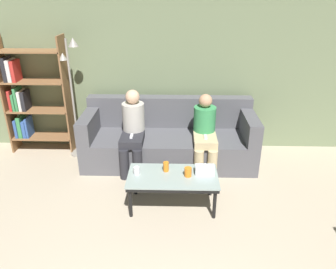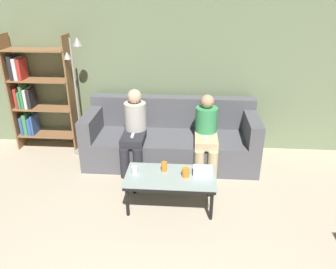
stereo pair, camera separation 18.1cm
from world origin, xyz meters
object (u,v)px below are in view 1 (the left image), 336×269
object	(u,v)px
coffee_table	(173,179)
cup_far_center	(188,172)
tissue_box	(205,170)
standing_lamp	(73,86)
couch	(169,140)
cup_near_right	(137,171)
cup_near_left	(166,167)
seated_person_left_end	(133,129)
bookshelf	(29,98)
seated_person_mid_left	(205,132)

from	to	relation	value
coffee_table	cup_far_center	size ratio (longest dim) A/B	9.67
tissue_box	standing_lamp	size ratio (longest dim) A/B	0.13
couch	cup_near_right	world-z (taller)	couch
cup_near_left	tissue_box	bearing A→B (deg)	-5.86
coffee_table	cup_far_center	xyz separation A→B (m)	(0.17, -0.01, 0.10)
seated_person_left_end	cup_far_center	bearing A→B (deg)	-51.23
coffee_table	bookshelf	bearing A→B (deg)	146.86
couch	tissue_box	size ratio (longest dim) A/B	11.13
bookshelf	cup_near_right	bearing A→B (deg)	-38.52
cup_far_center	standing_lamp	world-z (taller)	standing_lamp
coffee_table	seated_person_left_end	size ratio (longest dim) A/B	0.93
couch	cup_far_center	size ratio (longest dim) A/B	22.85
standing_lamp	cup_far_center	bearing A→B (deg)	-38.48
coffee_table	cup_near_right	distance (m)	0.43
cup_near_left	coffee_table	bearing A→B (deg)	-50.67
couch	standing_lamp	distance (m)	1.59
couch	tissue_box	world-z (taller)	couch
cup_far_center	cup_near_left	bearing A→B (deg)	157.43
couch	tissue_box	bearing A→B (deg)	-68.12
cup_near_right	bookshelf	size ratio (longest dim) A/B	0.05
coffee_table	tissue_box	size ratio (longest dim) A/B	4.71
bookshelf	seated_person_mid_left	distance (m)	2.69
couch	cup_far_center	world-z (taller)	couch
cup_far_center	bookshelf	bearing A→B (deg)	148.70
cup_near_right	cup_far_center	xyz separation A→B (m)	(0.59, -0.02, 0.01)
couch	cup_near_left	xyz separation A→B (m)	(-0.01, -1.04, 0.14)
couch	seated_person_mid_left	bearing A→B (deg)	-25.20
cup_near_right	tissue_box	xyz separation A→B (m)	(0.78, 0.04, 0.00)
coffee_table	cup_near_right	xyz separation A→B (m)	(-0.42, 0.02, 0.09)
cup_far_center	standing_lamp	size ratio (longest dim) A/B	0.06
bookshelf	cup_far_center	bearing A→B (deg)	-31.30
cup_far_center	seated_person_left_end	distance (m)	1.19
cup_near_right	standing_lamp	size ratio (longest dim) A/B	0.05
couch	cup_near_right	bearing A→B (deg)	-107.15
cup_near_left	couch	bearing A→B (deg)	89.37
standing_lamp	couch	bearing A→B (deg)	-6.06
cup_near_left	bookshelf	world-z (taller)	bookshelf
cup_near_left	standing_lamp	world-z (taller)	standing_lamp
coffee_table	seated_person_left_end	bearing A→B (deg)	121.80
cup_near_right	bookshelf	xyz separation A→B (m)	(-1.77, 1.41, 0.40)
cup_near_left	tissue_box	distance (m)	0.45
standing_lamp	seated_person_mid_left	size ratio (longest dim) A/B	1.66
seated_person_mid_left	cup_far_center	bearing A→B (deg)	-105.62
cup_near_left	cup_near_right	xyz separation A→B (m)	(-0.34, -0.08, -0.01)
tissue_box	bookshelf	size ratio (longest dim) A/B	0.12
coffee_table	standing_lamp	bearing A→B (deg)	138.51
bookshelf	tissue_box	bearing A→B (deg)	-28.30
cup_near_left	standing_lamp	size ratio (longest dim) A/B	0.07
couch	cup_near_right	distance (m)	1.18
cup_far_center	seated_person_mid_left	xyz separation A→B (m)	(0.26, 0.91, 0.10)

